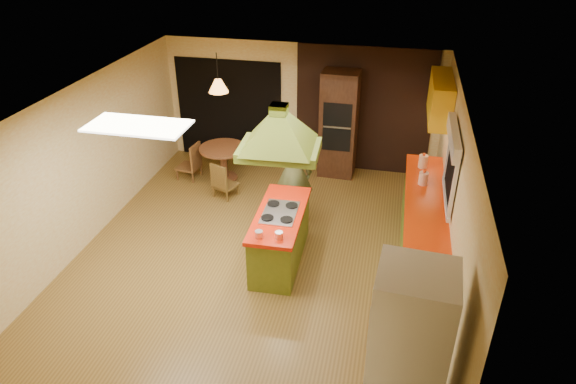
% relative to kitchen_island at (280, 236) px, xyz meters
% --- Properties ---
extents(ground, '(6.50, 6.50, 0.00)m').
position_rel_kitchen_island_xyz_m(ground, '(-0.37, 0.16, -0.43)').
color(ground, olive).
rests_on(ground, ground).
extents(room_walls, '(5.50, 6.50, 6.50)m').
position_rel_kitchen_island_xyz_m(room_walls, '(-0.37, 0.16, 0.82)').
color(room_walls, beige).
rests_on(room_walls, ground).
extents(ceiling_plane, '(6.50, 6.50, 0.00)m').
position_rel_kitchen_island_xyz_m(ceiling_plane, '(-0.37, 0.16, 2.07)').
color(ceiling_plane, silver).
rests_on(ceiling_plane, room_walls).
extents(brick_panel, '(2.64, 0.03, 2.50)m').
position_rel_kitchen_island_xyz_m(brick_panel, '(0.88, 3.39, 0.82)').
color(brick_panel, '#381E14').
rests_on(brick_panel, ground).
extents(nook_opening, '(2.20, 0.03, 2.10)m').
position_rel_kitchen_island_xyz_m(nook_opening, '(-1.87, 3.39, 0.62)').
color(nook_opening, black).
rests_on(nook_opening, ground).
extents(right_counter, '(0.62, 3.05, 0.92)m').
position_rel_kitchen_island_xyz_m(right_counter, '(2.08, 0.76, 0.03)').
color(right_counter, olive).
rests_on(right_counter, ground).
extents(upper_cabinets, '(0.34, 1.40, 0.70)m').
position_rel_kitchen_island_xyz_m(upper_cabinets, '(2.20, 2.36, 1.52)').
color(upper_cabinets, yellow).
rests_on(upper_cabinets, room_walls).
extents(window_right, '(0.12, 1.35, 1.06)m').
position_rel_kitchen_island_xyz_m(window_right, '(2.33, 0.56, 1.34)').
color(window_right, black).
rests_on(window_right, room_walls).
extents(fluor_panel, '(1.20, 0.60, 0.03)m').
position_rel_kitchen_island_xyz_m(fluor_panel, '(-1.47, -1.04, 2.06)').
color(fluor_panel, white).
rests_on(fluor_panel, ceiling_plane).
extents(kitchen_island, '(0.72, 1.69, 0.86)m').
position_rel_kitchen_island_xyz_m(kitchen_island, '(0.00, 0.00, 0.00)').
color(kitchen_island, olive).
rests_on(kitchen_island, ground).
extents(range_hood, '(1.12, 0.84, 0.80)m').
position_rel_kitchen_island_xyz_m(range_hood, '(0.00, -0.00, 1.82)').
color(range_hood, '#57691A').
rests_on(range_hood, ceiling_plane).
extents(man, '(0.72, 0.54, 1.79)m').
position_rel_kitchen_island_xyz_m(man, '(-0.05, 1.19, 0.47)').
color(man, '#4F562D').
rests_on(man, ground).
extents(refrigerator, '(0.80, 0.77, 1.84)m').
position_rel_kitchen_island_xyz_m(refrigerator, '(1.86, -2.30, 0.49)').
color(refrigerator, white).
rests_on(refrigerator, ground).
extents(wall_oven, '(0.71, 0.62, 2.09)m').
position_rel_kitchen_island_xyz_m(wall_oven, '(0.45, 3.11, 0.62)').
color(wall_oven, '#442616').
rests_on(wall_oven, ground).
extents(dining_table, '(0.90, 0.90, 0.68)m').
position_rel_kitchen_island_xyz_m(dining_table, '(-1.69, 2.36, 0.05)').
color(dining_table, brown).
rests_on(dining_table, ground).
extents(chair_left, '(0.45, 0.45, 0.74)m').
position_rel_kitchen_island_xyz_m(chair_left, '(-2.39, 2.26, -0.06)').
color(chair_left, brown).
rests_on(chair_left, ground).
extents(chair_near, '(0.50, 0.50, 0.70)m').
position_rel_kitchen_island_xyz_m(chair_near, '(-1.44, 1.71, -0.08)').
color(chair_near, brown).
rests_on(chair_near, ground).
extents(pendant_lamp, '(0.38, 0.38, 0.23)m').
position_rel_kitchen_island_xyz_m(pendant_lamp, '(-1.69, 2.36, 1.47)').
color(pendant_lamp, '#FF9E3F').
rests_on(pendant_lamp, ceiling_plane).
extents(canister_large, '(0.16, 0.16, 0.22)m').
position_rel_kitchen_island_xyz_m(canister_large, '(2.03, 1.81, 0.60)').
color(canister_large, '#FBE9CA').
rests_on(canister_large, right_counter).
extents(canister_medium, '(0.18, 0.18, 0.20)m').
position_rel_kitchen_island_xyz_m(canister_medium, '(2.03, 1.20, 0.59)').
color(canister_medium, '#F9E2C8').
rests_on(canister_medium, right_counter).
extents(canister_small, '(0.13, 0.13, 0.15)m').
position_rel_kitchen_island_xyz_m(canister_small, '(2.03, 1.32, 0.57)').
color(canister_small, beige).
rests_on(canister_small, right_counter).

